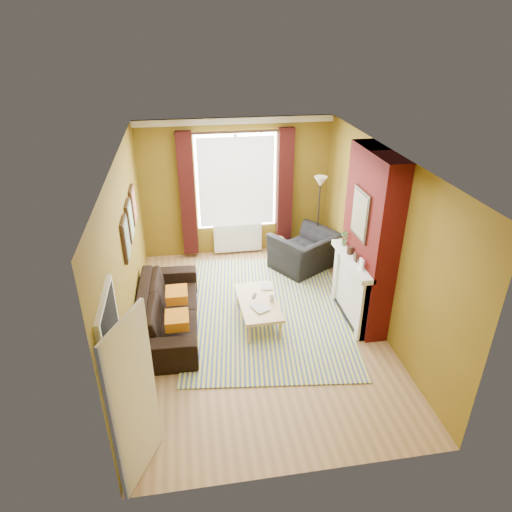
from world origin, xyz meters
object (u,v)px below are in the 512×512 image
object	(u,v)px
armchair	(305,251)
wicker_stool	(276,247)
coffee_table	(258,303)
floor_lamp	(320,195)
sofa	(168,309)

from	to	relation	value
armchair	wicker_stool	xyz separation A→B (m)	(-0.43, 0.63, -0.18)
coffee_table	floor_lamp	distance (m)	2.72
wicker_stool	armchair	bearing A→B (deg)	-55.63
wicker_stool	floor_lamp	xyz separation A→B (m)	(0.77, -0.30, 1.20)
sofa	coffee_table	bearing A→B (deg)	-91.99
sofa	floor_lamp	size ratio (longest dim) A/B	1.32
floor_lamp	wicker_stool	bearing A→B (deg)	158.82
armchair	coffee_table	size ratio (longest dim) A/B	0.94
armchair	coffee_table	distance (m)	2.05
sofa	coffee_table	distance (m)	1.43
armchair	floor_lamp	world-z (taller)	floor_lamp
armchair	coffee_table	world-z (taller)	armchair
coffee_table	floor_lamp	world-z (taller)	floor_lamp
sofa	floor_lamp	world-z (taller)	floor_lamp
armchair	floor_lamp	distance (m)	1.12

